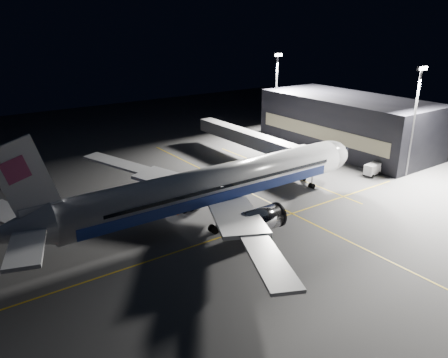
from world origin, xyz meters
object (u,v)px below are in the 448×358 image
floodlight_mast_south (415,113)px  service_truck (373,169)px  safety_cone_b (159,197)px  jet_bridge (255,141)px  safety_cone_c (138,196)px  airliner (211,186)px  safety_cone_a (178,213)px  baggage_tug (148,199)px  floodlight_mast_north (276,88)px

floodlight_mast_south → service_truck: 12.74m
safety_cone_b → service_truck: bearing=-18.7°
safety_cone_b → jet_bridge: bearing=14.3°
jet_bridge → safety_cone_c: jet_bridge is taller
safety_cone_c → service_truck: bearing=-20.8°
service_truck → safety_cone_c: size_ratio=8.26×
airliner → safety_cone_c: (-5.64, 14.00, -4.87)m
safety_cone_a → safety_cone_b: (0.66, 7.43, 0.01)m
airliner → jet_bridge: bearing=38.0°
baggage_tug → safety_cone_b: size_ratio=5.58×
floodlight_mast_north → service_truck: 36.01m
service_truck → baggage_tug: (-42.01, 12.31, -0.41)m
service_truck → safety_cone_c: service_truck is taller
safety_cone_a → safety_cone_b: bearing=84.9°
jet_bridge → baggage_tug: (-28.71, -7.68, -3.74)m
airliner → service_truck: size_ratio=12.81×
floodlight_mast_south → safety_cone_b: bearing=158.4°
floodlight_mast_north → service_truck: size_ratio=4.31×
airliner → floodlight_mast_south: floodlight_mast_south is taller
airliner → floodlight_mast_south: (41.08, -6.01, 7.21)m
safety_cone_a → safety_cone_c: size_ratio=0.89×
airliner → safety_cone_b: 12.79m
airliner → baggage_tug: 12.57m
floodlight_mast_south → service_truck: (-4.70, 4.08, -11.12)m
floodlight_mast_north → jet_bridge: bearing=-142.3°
service_truck → safety_cone_b: 41.60m
floodlight_mast_north → safety_cone_c: bearing=-158.9°
airliner → safety_cone_c: size_ratio=105.80×
floodlight_mast_south → safety_cone_a: size_ratio=39.89×
floodlight_mast_north → safety_cone_b: 50.12m
safety_cone_b → baggage_tug: bearing=-158.2°
airliner → jet_bridge: (23.08, 18.06, -0.58)m
baggage_tug → safety_cone_b: (2.63, 1.05, -0.57)m
jet_bridge → safety_cone_a: size_ratio=66.29×
jet_bridge → floodlight_mast_south: bearing=-53.2°
service_truck → safety_cone_a: service_truck is taller
jet_bridge → baggage_tug: size_ratio=11.37×
jet_bridge → service_truck: (13.30, -19.99, -3.33)m
safety_cone_c → airliner: bearing=-68.1°
airliner → baggage_tug: size_ratio=20.31×
jet_bridge → safety_cone_a: 30.52m
safety_cone_c → baggage_tug: bearing=-90.0°
floodlight_mast_north → baggage_tug: size_ratio=6.84×
safety_cone_a → safety_cone_c: (-1.98, 10.00, 0.03)m
service_truck → safety_cone_a: (-40.04, 5.94, -0.99)m
floodlight_mast_south → safety_cone_a: bearing=167.4°
airliner → service_truck: airliner is taller
airliner → safety_cone_c: airliner is taller
airliner → baggage_tug: bearing=118.5°
service_truck → safety_cone_b: bearing=152.9°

